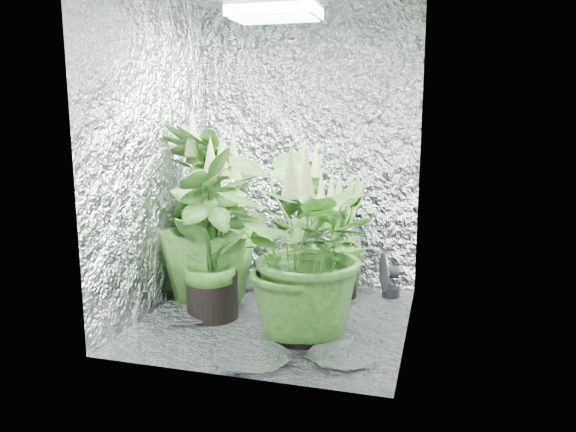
# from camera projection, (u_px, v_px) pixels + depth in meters

# --- Properties ---
(ground) EXTENTS (1.60, 1.60, 0.00)m
(ground) POSITION_uv_depth(u_px,v_px,m) (276.00, 318.00, 3.50)
(ground) COLOR silver
(ground) RESTS_ON ground
(walls) EXTENTS (1.62, 1.62, 2.00)m
(walls) POSITION_uv_depth(u_px,v_px,m) (275.00, 158.00, 3.32)
(walls) COLOR silver
(walls) RESTS_ON ground
(grow_lamp) EXTENTS (0.50, 0.30, 0.22)m
(grow_lamp) POSITION_uv_depth(u_px,v_px,m) (275.00, 12.00, 3.16)
(grow_lamp) COLOR gray
(grow_lamp) RESTS_ON ceiling
(plant_a) EXTENTS (1.13, 1.13, 1.05)m
(plant_a) POSITION_uv_depth(u_px,v_px,m) (214.00, 223.00, 3.97)
(plant_a) COLOR black
(plant_a) RESTS_ON ground
(plant_b) EXTENTS (0.67, 0.67, 1.06)m
(plant_b) POSITION_uv_depth(u_px,v_px,m) (300.00, 225.00, 3.95)
(plant_b) COLOR black
(plant_b) RESTS_ON ground
(plant_c) EXTENTS (0.49, 0.49, 0.88)m
(plant_c) POSITION_uv_depth(u_px,v_px,m) (339.00, 241.00, 3.86)
(plant_c) COLOR black
(plant_c) RESTS_ON ground
(plant_d) EXTENTS (0.83, 0.83, 1.27)m
(plant_d) POSITION_uv_depth(u_px,v_px,m) (207.00, 216.00, 3.68)
(plant_d) COLOR black
(plant_d) RESTS_ON ground
(plant_e) EXTENTS (1.22, 1.22, 1.11)m
(plant_e) POSITION_uv_depth(u_px,v_px,m) (302.00, 250.00, 3.09)
(plant_e) COLOR black
(plant_e) RESTS_ON ground
(plant_f) EXTENTS (0.71, 0.71, 1.15)m
(plant_f) POSITION_uv_depth(u_px,v_px,m) (211.00, 236.00, 3.43)
(plant_f) COLOR black
(plant_f) RESTS_ON ground
(circulation_fan) EXTENTS (0.16, 0.26, 0.31)m
(circulation_fan) POSITION_uv_depth(u_px,v_px,m) (388.00, 278.00, 3.89)
(circulation_fan) COLOR black
(circulation_fan) RESTS_ON ground
(plant_label) EXTENTS (0.06, 0.05, 0.08)m
(plant_label) POSITION_uv_depth(u_px,v_px,m) (312.00, 291.00, 3.09)
(plant_label) COLOR white
(plant_label) RESTS_ON plant_e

